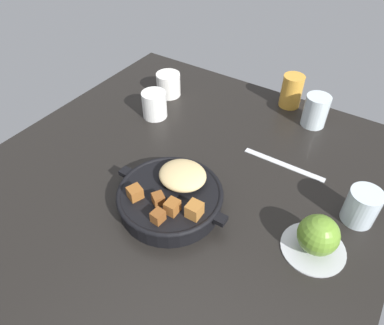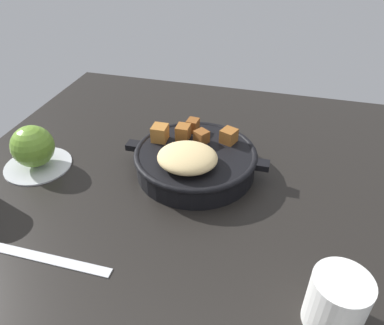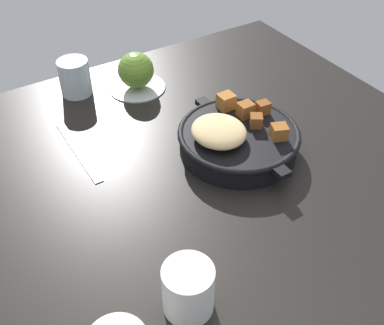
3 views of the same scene
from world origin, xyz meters
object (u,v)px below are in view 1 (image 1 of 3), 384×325
butter_knife (284,164)px  white_creamer_pitcher (154,105)px  water_glass_short (362,206)px  water_glass_tall (316,111)px  juice_glass_amber (292,91)px  red_apple (318,235)px  ceramic_mug_white (168,84)px  cast_iron_skillet (171,196)px

butter_knife → white_creamer_pitcher: white_creamer_pitcher is taller
water_glass_short → water_glass_tall: 34.39cm
water_glass_short → juice_glass_amber: juice_glass_amber is taller
red_apple → water_glass_tall: water_glass_tall is taller
water_glass_short → water_glass_tall: size_ratio=0.89×
ceramic_mug_white → white_creamer_pitcher: (3.54, -11.76, 0.27)cm
cast_iron_skillet → water_glass_short: bearing=27.6°
white_creamer_pitcher → red_apple: bearing=-19.6°
water_glass_short → white_creamer_pitcher: 60.15cm
red_apple → butter_knife: bearing=125.8°
cast_iron_skillet → white_creamer_pitcher: 35.13cm
ceramic_mug_white → white_creamer_pitcher: 12.28cm
cast_iron_skillet → water_glass_tall: bearing=71.1°
juice_glass_amber → white_creamer_pitcher: (-30.92, -26.98, -1.04)cm
cast_iron_skillet → water_glass_tall: (16.05, 46.89, 1.43)cm
butter_knife → white_creamer_pitcher: size_ratio=2.70×
water_glass_tall → juice_glass_amber: 10.86cm
white_creamer_pitcher → ceramic_mug_white: bearing=106.8°
water_glass_short → white_creamer_pitcher: water_glass_short is taller
cast_iron_skillet → water_glass_tall: water_glass_tall is taller
red_apple → white_creamer_pitcher: 57.88cm
water_glass_short → white_creamer_pitcher: (-59.76, 6.88, -0.12)cm
butter_knife → juice_glass_amber: juice_glass_amber is taller
butter_knife → water_glass_tall: water_glass_tall is taller
cast_iron_skillet → water_glass_short: water_glass_short is taller
butter_knife → white_creamer_pitcher: (-40.09, -0.68, 3.73)cm
water_glass_short → ceramic_mug_white: size_ratio=1.08×
cast_iron_skillet → butter_knife: bearing=58.7°
red_apple → water_glass_short: bearing=67.3°
red_apple → white_creamer_pitcher: size_ratio=1.03×
butter_knife → juice_glass_amber: size_ratio=2.14×
juice_glass_amber → water_glass_short: bearing=-49.6°
cast_iron_skillet → ceramic_mug_white: bearing=126.7°
water_glass_short → water_glass_tall: (-19.51, 28.32, 0.51)cm
juice_glass_amber → white_creamer_pitcher: 41.05cm
red_apple → butter_knife: size_ratio=0.38×
juice_glass_amber → white_creamer_pitcher: juice_glass_amber is taller
red_apple → juice_glass_amber: (-23.61, 46.36, 0.31)cm
butter_knife → juice_glass_amber: 28.26cm
water_glass_short → red_apple: bearing=-112.7°
red_apple → white_creamer_pitcher: red_apple is taller
water_glass_short → butter_knife: bearing=159.0°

